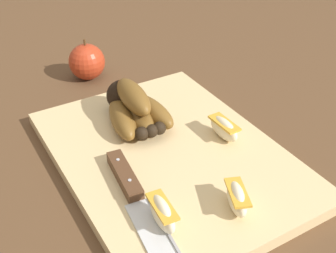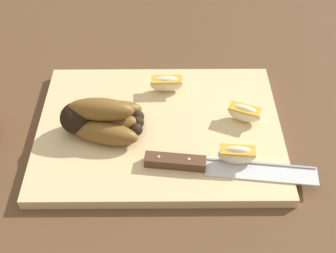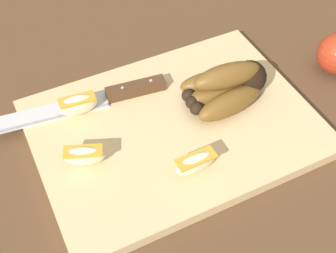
# 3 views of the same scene
# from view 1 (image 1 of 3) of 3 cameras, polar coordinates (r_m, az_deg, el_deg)

# --- Properties ---
(ground_plane) EXTENTS (6.00, 6.00, 0.00)m
(ground_plane) POSITION_cam_1_polar(r_m,az_deg,el_deg) (0.68, -0.63, -4.85)
(ground_plane) COLOR brown
(cutting_board) EXTENTS (0.43, 0.32, 0.02)m
(cutting_board) POSITION_cam_1_polar(r_m,az_deg,el_deg) (0.68, 0.10, -3.89)
(cutting_board) COLOR #DBBC84
(cutting_board) RESTS_ON ground_plane
(banana_bunch) EXTENTS (0.14, 0.11, 0.07)m
(banana_bunch) POSITION_cam_1_polar(r_m,az_deg,el_deg) (0.73, -4.46, 2.46)
(banana_bunch) COLOR black
(banana_bunch) RESTS_ON cutting_board
(chefs_knife) EXTENTS (0.28, 0.06, 0.02)m
(chefs_knife) POSITION_cam_1_polar(r_m,az_deg,el_deg) (0.59, -4.11, -9.46)
(chefs_knife) COLOR silver
(chefs_knife) RESTS_ON cutting_board
(apple_wedge_near) EXTENTS (0.06, 0.02, 0.03)m
(apple_wedge_near) POSITION_cam_1_polar(r_m,az_deg,el_deg) (0.70, 7.37, -0.23)
(apple_wedge_near) COLOR beige
(apple_wedge_near) RESTS_ON cutting_board
(apple_wedge_middle) EXTENTS (0.06, 0.04, 0.03)m
(apple_wedge_middle) POSITION_cam_1_polar(r_m,az_deg,el_deg) (0.58, 9.06, -9.29)
(apple_wedge_middle) COLOR beige
(apple_wedge_middle) RESTS_ON cutting_board
(apple_wedge_far) EXTENTS (0.06, 0.03, 0.04)m
(apple_wedge_far) POSITION_cam_1_polar(r_m,az_deg,el_deg) (0.55, -0.76, -11.33)
(apple_wedge_far) COLOR beige
(apple_wedge_far) RESTS_ON cutting_board
(whole_apple) EXTENTS (0.07, 0.07, 0.09)m
(whole_apple) POSITION_cam_1_polar(r_m,az_deg,el_deg) (0.92, -10.63, 8.37)
(whole_apple) COLOR #AD3319
(whole_apple) RESTS_ON ground_plane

